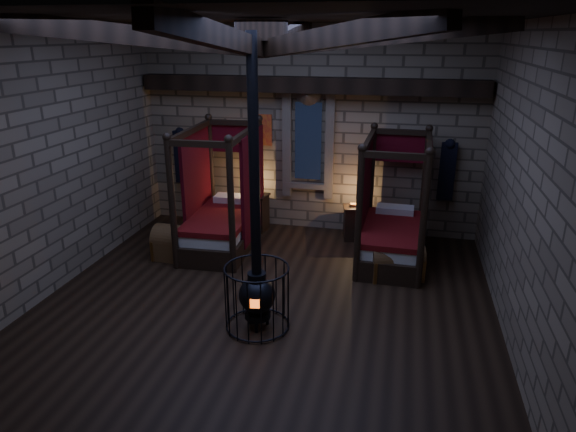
% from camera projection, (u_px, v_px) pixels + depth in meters
% --- Properties ---
extents(room, '(7.02, 7.02, 4.29)m').
position_uv_depth(room, '(263.00, 54.00, 6.88)').
color(room, black).
rests_on(room, ground).
extents(bed_left, '(1.28, 2.30, 2.35)m').
position_uv_depth(bed_left, '(223.00, 218.00, 10.09)').
color(bed_left, black).
rests_on(bed_left, ground).
extents(bed_right, '(1.20, 2.21, 2.27)m').
position_uv_depth(bed_right, '(392.00, 230.00, 9.53)').
color(bed_right, black).
rests_on(bed_right, ground).
extents(trunk_left, '(0.93, 0.63, 0.66)m').
position_uv_depth(trunk_left, '(179.00, 244.00, 9.60)').
color(trunk_left, brown).
rests_on(trunk_left, ground).
extents(trunk_right, '(1.01, 0.79, 0.65)m').
position_uv_depth(trunk_right, '(396.00, 261.00, 8.87)').
color(trunk_right, brown).
rests_on(trunk_right, ground).
extents(nightstand_left, '(0.54, 0.52, 0.96)m').
position_uv_depth(nightstand_left, '(256.00, 212.00, 10.96)').
color(nightstand_left, black).
rests_on(nightstand_left, ground).
extents(nightstand_right, '(0.51, 0.50, 0.77)m').
position_uv_depth(nightstand_right, '(354.00, 223.00, 10.48)').
color(nightstand_right, black).
rests_on(nightstand_right, ground).
extents(stove, '(0.93, 0.93, 4.05)m').
position_uv_depth(stove, '(257.00, 290.00, 7.24)').
color(stove, black).
rests_on(stove, ground).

